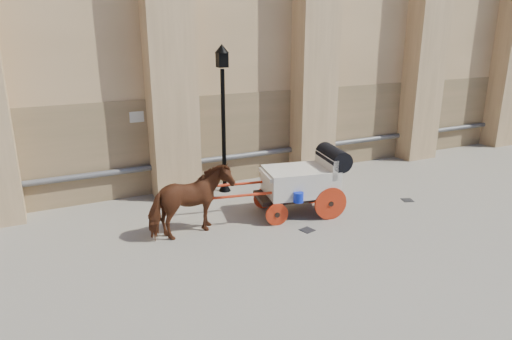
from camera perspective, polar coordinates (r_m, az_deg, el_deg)
ground at (r=11.88m, az=-0.11°, el=-7.73°), size 90.00×90.00×0.00m
horse at (r=11.48m, az=-8.15°, el=-4.01°), size 2.26×1.34×1.78m
carriage at (r=12.78m, az=6.15°, el=-1.13°), size 4.41×1.93×1.87m
street_lamp at (r=14.17m, az=-4.11°, el=6.79°), size 0.43×0.43×4.59m
drain_grate_near at (r=12.04m, az=6.42°, el=-7.46°), size 0.39×0.39×0.01m
drain_grate_far at (r=14.70m, az=18.40°, el=-3.59°), size 0.41×0.41×0.01m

